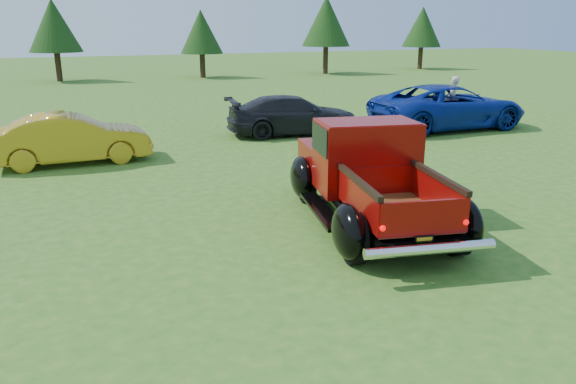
% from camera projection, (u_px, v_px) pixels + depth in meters
% --- Properties ---
extents(ground, '(120.00, 120.00, 0.00)m').
position_uv_depth(ground, '(319.00, 244.00, 9.28)').
color(ground, '#2F631C').
rests_on(ground, ground).
extents(tree_mid_left, '(3.20, 3.20, 5.00)m').
position_uv_depth(tree_mid_left, '(54.00, 26.00, 34.48)').
color(tree_mid_left, '#332114').
rests_on(tree_mid_left, ground).
extents(tree_mid_right, '(2.82, 2.82, 4.40)m').
position_uv_depth(tree_mid_right, '(201.00, 32.00, 37.10)').
color(tree_mid_right, '#332114').
rests_on(tree_mid_right, ground).
extents(tree_east, '(3.46, 3.46, 5.40)m').
position_uv_depth(tree_east, '(326.00, 21.00, 39.85)').
color(tree_east, '#332114').
rests_on(tree_east, ground).
extents(tree_far_east, '(3.07, 3.07, 4.80)m').
position_uv_depth(tree_far_east, '(422.00, 27.00, 44.23)').
color(tree_far_east, '#332114').
rests_on(tree_far_east, ground).
extents(pickup_truck, '(3.13, 5.21, 1.83)m').
position_uv_depth(pickup_truck, '(366.00, 173.00, 10.34)').
color(pickup_truck, black).
rests_on(pickup_truck, ground).
extents(show_car_yellow, '(3.95, 1.41, 1.30)m').
position_uv_depth(show_car_yellow, '(72.00, 139.00, 14.50)').
color(show_car_yellow, '#C29019').
rests_on(show_car_yellow, ground).
extents(show_car_grey, '(4.55, 2.33, 1.26)m').
position_uv_depth(show_car_grey, '(294.00, 115.00, 18.37)').
color(show_car_grey, black).
rests_on(show_car_grey, ground).
extents(show_car_blue, '(5.51, 2.65, 1.51)m').
position_uv_depth(show_car_blue, '(448.00, 107.00, 19.32)').
color(show_car_blue, navy).
rests_on(show_car_blue, ground).
extents(spectator, '(0.73, 0.72, 1.70)m').
position_uv_depth(spectator, '(452.00, 100.00, 20.24)').
color(spectator, beige).
rests_on(spectator, ground).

